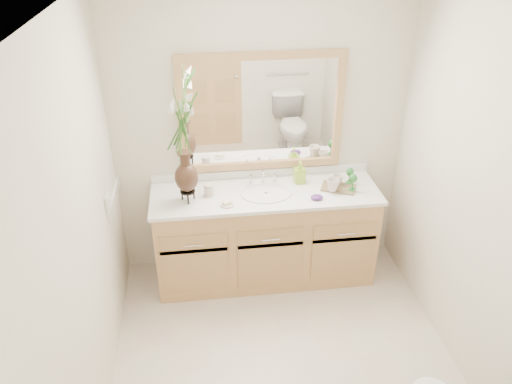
{
  "coord_description": "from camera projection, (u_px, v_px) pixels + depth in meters",
  "views": [
    {
      "loc": [
        -0.53,
        -2.42,
        2.82
      ],
      "look_at": [
        -0.13,
        0.65,
        1.05
      ],
      "focal_mm": 35.0,
      "sensor_mm": 36.0,
      "label": 1
    }
  ],
  "objects": [
    {
      "name": "tumbler",
      "position": [
        209.0,
        190.0,
        3.94
      ],
      "size": [
        0.08,
        0.08,
        0.1
      ],
      "primitive_type": "cylinder",
      "color": "beige",
      "rests_on": "counter"
    },
    {
      "name": "goblet_back",
      "position": [
        350.0,
        173.0,
        4.07
      ],
      "size": [
        0.06,
        0.06,
        0.14
      ],
      "color": "#25712A",
      "rests_on": "tray"
    },
    {
      "name": "mug_right",
      "position": [
        338.0,
        180.0,
        4.07
      ],
      "size": [
        0.11,
        0.1,
        0.09
      ],
      "primitive_type": "imported",
      "rotation": [
        0.0,
        0.0,
        0.27
      ],
      "color": "beige",
      "rests_on": "tray"
    },
    {
      "name": "mug_left",
      "position": [
        333.0,
        184.0,
        3.98
      ],
      "size": [
        0.13,
        0.13,
        0.11
      ],
      "primitive_type": "imported",
      "rotation": [
        0.0,
        0.0,
        0.37
      ],
      "color": "beige",
      "rests_on": "tray"
    },
    {
      "name": "flower_vase",
      "position": [
        183.0,
        131.0,
        3.6
      ],
      "size": [
        0.21,
        0.21,
        0.87
      ],
      "rotation": [
        0.0,
        0.0,
        0.04
      ],
      "color": "black",
      "rests_on": "counter"
    },
    {
      "name": "wall_right",
      "position": [
        482.0,
        209.0,
        3.08
      ],
      "size": [
        0.02,
        2.6,
        2.4
      ],
      "primitive_type": "cube",
      "color": "white",
      "rests_on": "floor"
    },
    {
      "name": "goblet_front",
      "position": [
        353.0,
        179.0,
        3.97
      ],
      "size": [
        0.06,
        0.06,
        0.14
      ],
      "color": "#25712A",
      "rests_on": "tray"
    },
    {
      "name": "soap_bottle",
      "position": [
        300.0,
        173.0,
        4.11
      ],
      "size": [
        0.08,
        0.08,
        0.17
      ],
      "primitive_type": "imported",
      "rotation": [
        0.0,
        0.0,
        0.06
      ],
      "color": "#94CB2F",
      "rests_on": "counter"
    },
    {
      "name": "switch_plate",
      "position": [
        108.0,
        202.0,
        3.58
      ],
      "size": [
        0.02,
        0.12,
        0.12
      ],
      "primitive_type": "cube",
      "color": "white",
      "rests_on": "wall_left"
    },
    {
      "name": "tray",
      "position": [
        338.0,
        188.0,
        4.06
      ],
      "size": [
        0.32,
        0.27,
        0.01
      ],
      "primitive_type": "cube",
      "rotation": [
        0.0,
        0.0,
        -0.42
      ],
      "color": "brown",
      "rests_on": "counter"
    },
    {
      "name": "vanity",
      "position": [
        265.0,
        236.0,
        4.22
      ],
      "size": [
        1.8,
        0.55,
        0.8
      ],
      "color": "tan",
      "rests_on": "floor"
    },
    {
      "name": "wall_back",
      "position": [
        261.0,
        136.0,
        4.07
      ],
      "size": [
        2.4,
        0.02,
        2.4
      ],
      "primitive_type": "cube",
      "color": "white",
      "rests_on": "floor"
    },
    {
      "name": "soap_dish",
      "position": [
        227.0,
        204.0,
        3.83
      ],
      "size": [
        0.11,
        0.11,
        0.03
      ],
      "color": "beige",
      "rests_on": "counter"
    },
    {
      "name": "purple_dish",
      "position": [
        317.0,
        197.0,
        3.9
      ],
      "size": [
        0.12,
        0.11,
        0.03
      ],
      "primitive_type": "ellipsoid",
      "rotation": [
        0.0,
        0.0,
        -0.43
      ],
      "color": "#4B246E",
      "rests_on": "counter"
    },
    {
      "name": "ceiling",
      "position": [
        300.0,
        10.0,
        2.35
      ],
      "size": [
        2.4,
        2.6,
        0.02
      ],
      "primitive_type": "cube",
      "color": "white",
      "rests_on": "wall_back"
    },
    {
      "name": "wall_left",
      "position": [
        82.0,
        238.0,
        2.81
      ],
      "size": [
        0.02,
        2.6,
        2.4
      ],
      "primitive_type": "cube",
      "color": "white",
      "rests_on": "floor"
    },
    {
      "name": "floor",
      "position": [
        285.0,
        364.0,
        3.54
      ],
      "size": [
        2.6,
        2.6,
        0.0
      ],
      "primitive_type": "plane",
      "color": "beige",
      "rests_on": "ground"
    },
    {
      "name": "mirror",
      "position": [
        262.0,
        113.0,
        3.95
      ],
      "size": [
        1.32,
        0.04,
        0.97
      ],
      "color": "white",
      "rests_on": "wall_back"
    },
    {
      "name": "counter",
      "position": [
        266.0,
        194.0,
        4.01
      ],
      "size": [
        1.84,
        0.57,
        0.03
      ],
      "primitive_type": "cube",
      "color": "white",
      "rests_on": "vanity"
    },
    {
      "name": "sink",
      "position": [
        266.0,
        199.0,
        4.02
      ],
      "size": [
        0.38,
        0.34,
        0.23
      ],
      "color": "white",
      "rests_on": "counter"
    }
  ]
}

